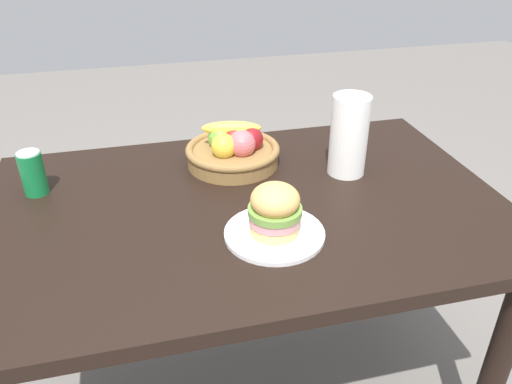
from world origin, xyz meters
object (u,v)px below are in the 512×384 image
soda_can (33,173)px  fruit_basket (233,149)px  sandwich (275,210)px  plate (274,234)px  paper_towel_roll (349,136)px

soda_can → fruit_basket: fruit_basket is taller
sandwich → fruit_basket: bearing=92.8°
plate → fruit_basket: fruit_basket is taller
plate → fruit_basket: size_ratio=0.85×
fruit_basket → paper_towel_roll: 0.35m
plate → sandwich: 0.07m
sandwich → soda_can: sandwich is taller
plate → paper_towel_roll: 0.42m
plate → fruit_basket: bearing=92.8°
sandwich → fruit_basket: sandwich is taller
fruit_basket → plate: bearing=-87.2°
plate → soda_can: size_ratio=1.97×
soda_can → paper_towel_roll: 0.90m
sandwich → plate: bearing=0.0°
fruit_basket → soda_can: bearing=-175.6°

